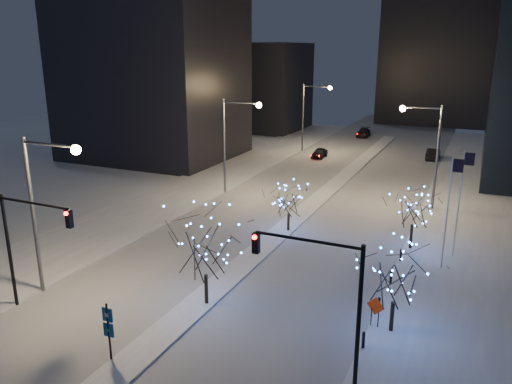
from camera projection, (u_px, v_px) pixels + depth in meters
The scene contains 25 objects.
ground at pixel (153, 344), 26.30m from camera, with size 160.00×160.00×0.00m, color white.
road at pixel (335, 185), 56.92m from camera, with size 20.00×130.00×0.02m, color #B6BBC6.
median at pixel (322, 196), 52.52m from camera, with size 2.00×80.00×0.15m, color white.
east_sidewalk at pixel (473, 253), 37.81m from camera, with size 10.00×90.00×0.15m, color white.
west_sidewalk at pixel (156, 205), 49.34m from camera, with size 8.00×90.00×0.15m, color white.
filler_west_near at pixel (153, 71), 69.10m from camera, with size 22.00×18.00×24.00m, color black.
filler_west_far at pixel (255, 86), 95.66m from camera, with size 18.00×16.00×16.00m, color black.
horizon_block at pixel (448, 17), 98.58m from camera, with size 24.00×14.00×42.00m, color black.
street_lamp_w_near at pixel (43, 196), 29.81m from camera, with size 4.40×0.56×10.00m.
street_lamp_w_mid at pixel (233, 134), 51.68m from camera, with size 4.40×0.56×10.00m.
street_lamp_w_far at pixel (310, 108), 73.54m from camera, with size 4.40×0.56×10.00m.
street_lamp_east at pixel (428, 143), 46.75m from camera, with size 3.90×0.56×10.00m.
traffic_signal_west at pixel (26, 235), 28.34m from camera, with size 5.26×0.43×7.00m.
traffic_signal_east at pixel (326, 286), 22.30m from camera, with size 5.26×0.43×7.00m.
flagpoles at pixel (455, 200), 34.75m from camera, with size 1.35×2.60×8.00m.
bollards at pixel (385, 290), 30.83m from camera, with size 0.16×12.16×0.90m.
car_near at pixel (319, 153), 70.94m from camera, with size 1.61×4.00×1.36m, color black.
car_mid at pixel (433, 154), 70.05m from camera, with size 1.60×4.58×1.51m, color black.
car_far at pixel (363, 133), 87.75m from camera, with size 2.02×4.97×1.44m, color black.
holiday_tree_median_near at pixel (205, 246), 29.20m from camera, with size 5.97×5.97×5.89m.
holiday_tree_median_far at pixel (289, 199), 41.61m from camera, with size 4.01×4.01×4.21m.
holiday_tree_plaza_near at pixel (395, 275), 26.38m from camera, with size 5.22×5.22×5.21m.
holiday_tree_plaza_far at pixel (414, 207), 37.64m from camera, with size 3.91×3.91×5.04m.
wayfinding_sign at pixel (108, 326), 24.26m from camera, with size 0.57×0.11×3.20m.
construction_sign at pixel (375, 309), 27.38m from camera, with size 1.05×0.33×1.79m.
Camera 1 is at (14.48, -18.74, 14.98)m, focal length 35.00 mm.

